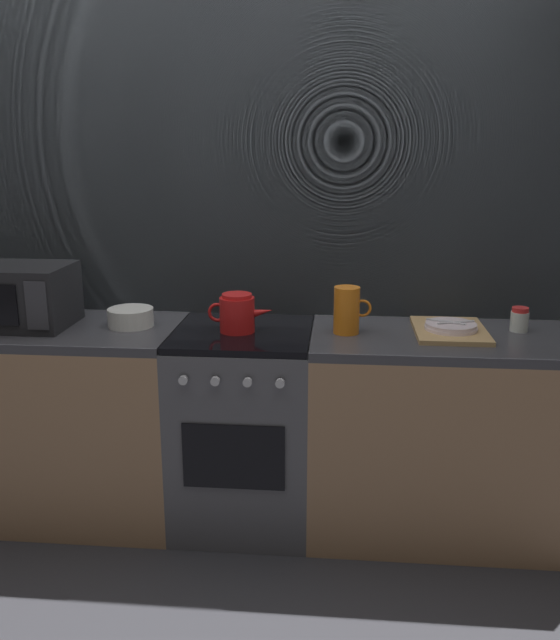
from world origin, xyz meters
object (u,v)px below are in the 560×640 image
at_px(microwave, 17,296).
at_px(pitcher, 347,310).
at_px(mixing_bowl, 131,317).
at_px(dish_pile, 450,329).
at_px(spice_jar, 519,320).
at_px(stove_unit, 244,427).
at_px(kettle, 237,313).

bearing_deg(microwave, pitcher, 0.63).
xyz_separation_m(microwave, mixing_bowl, (0.49, 0.04, -0.10)).
bearing_deg(dish_pile, spice_jar, 11.54).
bearing_deg(microwave, spice_jar, 2.86).
bearing_deg(stove_unit, dish_pile, 2.42).
bearing_deg(pitcher, dish_pile, 4.21).
height_order(mixing_bowl, spice_jar, spice_jar).
xyz_separation_m(pitcher, spice_jar, (0.74, 0.09, -0.05)).
height_order(stove_unit, pitcher, pitcher).
relative_size(stove_unit, pitcher, 4.50).
xyz_separation_m(kettle, dish_pile, (0.91, 0.06, -0.06)).
height_order(microwave, mixing_bowl, microwave).
relative_size(dish_pile, spice_jar, 3.81).
bearing_deg(mixing_bowl, pitcher, -1.23).
bearing_deg(spice_jar, dish_pile, -168.46).
bearing_deg(kettle, mixing_bowl, 174.68).
xyz_separation_m(mixing_bowl, dish_pile, (1.39, 0.01, -0.02)).
relative_size(mixing_bowl, pitcher, 1.00).
height_order(mixing_bowl, dish_pile, mixing_bowl).
distance_m(kettle, dish_pile, 0.91).
height_order(microwave, kettle, microwave).
bearing_deg(stove_unit, spice_jar, 4.75).
bearing_deg(microwave, kettle, -0.52).
relative_size(microwave, pitcher, 2.30).
xyz_separation_m(microwave, pitcher, (1.44, 0.02, -0.03)).
relative_size(pitcher, dish_pile, 0.50).
bearing_deg(pitcher, microwave, -179.37).
xyz_separation_m(stove_unit, kettle, (-0.02, -0.02, 0.53)).
relative_size(stove_unit, kettle, 3.16).
distance_m(kettle, mixing_bowl, 0.49).
distance_m(microwave, dish_pile, 1.89).
distance_m(stove_unit, kettle, 0.53).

